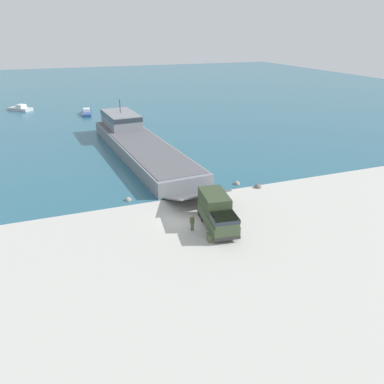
% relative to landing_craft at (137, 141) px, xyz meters
% --- Properties ---
extents(ground_plane, '(240.00, 240.00, 0.00)m').
position_rel_landing_craft_xyz_m(ground_plane, '(-1.30, -26.54, -1.65)').
color(ground_plane, '#B7B5AD').
extents(water_surface, '(240.00, 180.00, 0.01)m').
position_rel_landing_craft_xyz_m(water_surface, '(-1.30, 69.07, -1.65)').
color(water_surface, '#285B70').
rests_on(water_surface, ground_plane).
extents(landing_craft, '(10.16, 41.33, 7.05)m').
position_rel_landing_craft_xyz_m(landing_craft, '(0.00, 0.00, 0.00)').
color(landing_craft, gray).
rests_on(landing_craft, ground_plane).
extents(military_truck, '(3.51, 7.28, 3.34)m').
position_rel_landing_craft_xyz_m(military_truck, '(1.65, -29.20, 0.03)').
color(military_truck, '#3D4C33').
rests_on(military_truck, ground_plane).
extents(soldier_on_ramp, '(0.45, 0.26, 1.71)m').
position_rel_landing_craft_xyz_m(soldier_on_ramp, '(-1.02, -29.08, -0.66)').
color(soldier_on_ramp, '#475638').
rests_on(soldier_on_ramp, ground_plane).
extents(moored_boat_a, '(2.96, 7.01, 1.38)m').
position_rel_landing_craft_xyz_m(moored_boat_a, '(-4.77, 33.01, -1.19)').
color(moored_boat_a, navy).
rests_on(moored_boat_a, ground_plane).
extents(moored_boat_b, '(6.21, 6.12, 1.55)m').
position_rel_landing_craft_xyz_m(moored_boat_b, '(-19.92, 43.84, -1.13)').
color(moored_boat_b, '#B7BABF').
rests_on(moored_boat_b, ground_plane).
extents(cargo_crate, '(0.83, 0.93, 0.68)m').
position_rel_landing_craft_xyz_m(cargo_crate, '(-0.04, -31.54, -1.31)').
color(cargo_crate, '#566042').
rests_on(cargo_crate, ground_plane).
extents(shoreline_rock_a, '(0.82, 0.82, 0.82)m').
position_rel_landing_craft_xyz_m(shoreline_rock_a, '(-5.65, -19.54, -1.65)').
color(shoreline_rock_a, gray).
rests_on(shoreline_rock_a, ground_plane).
extents(shoreline_rock_b, '(0.96, 0.96, 0.96)m').
position_rel_landing_craft_xyz_m(shoreline_rock_b, '(10.98, -21.53, -1.65)').
color(shoreline_rock_b, '#66605B').
rests_on(shoreline_rock_b, ground_plane).
extents(shoreline_rock_c, '(0.84, 0.84, 0.84)m').
position_rel_landing_craft_xyz_m(shoreline_rock_c, '(8.94, -19.55, -1.65)').
color(shoreline_rock_c, gray).
rests_on(shoreline_rock_c, ground_plane).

